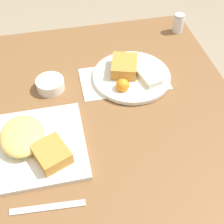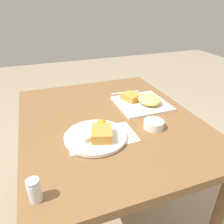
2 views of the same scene
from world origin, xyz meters
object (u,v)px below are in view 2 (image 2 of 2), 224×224
object	(u,v)px
salt_shaker	(35,191)
sauce_ramekin	(154,124)
plate_oval_far	(96,135)
butter_knife	(125,93)
plate_square_near	(143,101)

from	to	relation	value
salt_shaker	sauce_ramekin	bearing A→B (deg)	-66.28
plate_oval_far	butter_knife	xyz separation A→B (m)	(0.41, -0.31, -0.02)
plate_square_near	sauce_ramekin	distance (m)	0.24
plate_square_near	butter_knife	distance (m)	0.19
butter_knife	sauce_ramekin	bearing A→B (deg)	88.44
plate_square_near	plate_oval_far	distance (m)	0.40
plate_oval_far	plate_square_near	bearing A→B (deg)	-56.08
sauce_ramekin	plate_oval_far	bearing A→B (deg)	88.39
plate_oval_far	sauce_ramekin	world-z (taller)	plate_oval_far
salt_shaker	butter_knife	bearing A→B (deg)	-41.09
sauce_ramekin	salt_shaker	size ratio (longest dim) A/B	1.22
plate_square_near	butter_knife	bearing A→B (deg)	7.21
salt_shaker	butter_knife	distance (m)	0.86
plate_oval_far	butter_knife	world-z (taller)	plate_oval_far
sauce_ramekin	salt_shaker	bearing A→B (deg)	113.72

